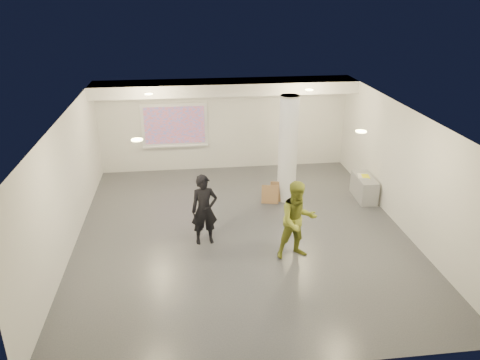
{
  "coord_description": "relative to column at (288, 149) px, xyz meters",
  "views": [
    {
      "loc": [
        -1.31,
        -10.1,
        5.7
      ],
      "look_at": [
        0.0,
        0.4,
        1.25
      ],
      "focal_mm": 35.0,
      "sensor_mm": 36.0,
      "label": 1
    }
  ],
  "objects": [
    {
      "name": "cardboard_front",
      "position": [
        -0.5,
        -0.2,
        -1.24
      ],
      "size": [
        0.51,
        0.29,
        0.51
      ],
      "primitive_type": "cube",
      "rotation": [
        -0.29,
        0.0,
        -0.21
      ],
      "color": "olive",
      "rests_on": "floor"
    },
    {
      "name": "cardboard_back",
      "position": [
        -0.21,
        -0.12,
        -1.21
      ],
      "size": [
        0.55,
        0.23,
        0.59
      ],
      "primitive_type": "cube",
      "rotation": [
        -0.11,
        0.0,
        -0.22
      ],
      "color": "olive",
      "rests_on": "floor"
    },
    {
      "name": "downlight_nw",
      "position": [
        -3.7,
        0.7,
        1.48
      ],
      "size": [
        0.22,
        0.22,
        0.02
      ],
      "primitive_type": "cylinder",
      "color": "#F9F192",
      "rests_on": "ceiling"
    },
    {
      "name": "papers_stack",
      "position": [
        2.17,
        -0.17,
        -0.83
      ],
      "size": [
        0.36,
        0.42,
        0.02
      ],
      "primitive_type": "cube",
      "rotation": [
        0.0,
        0.0,
        -0.26
      ],
      "color": "silver",
      "rests_on": "credenza"
    },
    {
      "name": "downlight_sw",
      "position": [
        -3.7,
        -3.3,
        1.48
      ],
      "size": [
        0.22,
        0.22,
        0.02
      ],
      "primitive_type": "cylinder",
      "color": "#F9F192",
      "rests_on": "ceiling"
    },
    {
      "name": "wall_right",
      "position": [
        2.5,
        -1.8,
        0.0
      ],
      "size": [
        0.01,
        9.0,
        3.0
      ],
      "primitive_type": "cube",
      "color": "silver",
      "rests_on": "floor"
    },
    {
      "name": "downlight_se",
      "position": [
        0.7,
        -3.3,
        1.48
      ],
      "size": [
        0.22,
        0.22,
        0.02
      ],
      "primitive_type": "cylinder",
      "color": "#F9F192",
      "rests_on": "ceiling"
    },
    {
      "name": "downlight_ne",
      "position": [
        0.7,
        0.7,
        1.48
      ],
      "size": [
        0.22,
        0.22,
        0.02
      ],
      "primitive_type": "cylinder",
      "color": "#F9F192",
      "rests_on": "ceiling"
    },
    {
      "name": "ceiling",
      "position": [
        -1.5,
        -1.8,
        1.5
      ],
      "size": [
        8.0,
        9.0,
        0.01
      ],
      "primitive_type": "cube",
      "color": "silver",
      "rests_on": "floor"
    },
    {
      "name": "floor",
      "position": [
        -1.5,
        -1.8,
        -1.5
      ],
      "size": [
        8.0,
        9.0,
        0.01
      ],
      "primitive_type": "cube",
      "color": "#3A3C41",
      "rests_on": "ground"
    },
    {
      "name": "projection_screen",
      "position": [
        -3.1,
        2.65,
        0.03
      ],
      "size": [
        2.1,
        0.13,
        1.42
      ],
      "color": "white",
      "rests_on": "wall_back"
    },
    {
      "name": "man",
      "position": [
        -0.43,
        -3.02,
        -0.59
      ],
      "size": [
        0.97,
        0.8,
        1.81
      ],
      "primitive_type": "imported",
      "rotation": [
        0.0,
        0.0,
        0.14
      ],
      "color": "olive",
      "rests_on": "floor"
    },
    {
      "name": "column",
      "position": [
        0.0,
        0.0,
        0.0
      ],
      "size": [
        0.52,
        0.52,
        3.0
      ],
      "primitive_type": "cylinder",
      "color": "white",
      "rests_on": "floor"
    },
    {
      "name": "wall_back",
      "position": [
        -1.5,
        2.7,
        0.0
      ],
      "size": [
        8.0,
        0.01,
        3.0
      ],
      "primitive_type": "cube",
      "color": "silver",
      "rests_on": "floor"
    },
    {
      "name": "credenza",
      "position": [
        2.22,
        -0.23,
        -1.17
      ],
      "size": [
        0.52,
        1.15,
        0.66
      ],
      "primitive_type": "cube",
      "rotation": [
        0.0,
        0.0,
        -0.05
      ],
      "color": "gray",
      "rests_on": "floor"
    },
    {
      "name": "wall_left",
      "position": [
        -5.5,
        -1.8,
        0.0
      ],
      "size": [
        0.01,
        9.0,
        3.0
      ],
      "primitive_type": "cube",
      "color": "silver",
      "rests_on": "floor"
    },
    {
      "name": "postit_pad",
      "position": [
        2.23,
        -0.21,
        -0.83
      ],
      "size": [
        0.25,
        0.31,
        0.03
      ],
      "primitive_type": "cube",
      "rotation": [
        0.0,
        0.0,
        -0.18
      ],
      "color": "#FCFF10",
      "rests_on": "credenza"
    },
    {
      "name": "wall_front",
      "position": [
        -1.5,
        -6.3,
        0.0
      ],
      "size": [
        8.0,
        0.01,
        3.0
      ],
      "primitive_type": "cube",
      "color": "silver",
      "rests_on": "floor"
    },
    {
      "name": "woman",
      "position": [
        -2.43,
        -2.14,
        -0.65
      ],
      "size": [
        0.67,
        0.48,
        1.7
      ],
      "primitive_type": "imported",
      "rotation": [
        0.0,
        0.0,
        0.12
      ],
      "color": "black",
      "rests_on": "floor"
    },
    {
      "name": "soffit_band",
      "position": [
        -1.5,
        2.15,
        1.32
      ],
      "size": [
        8.0,
        1.1,
        0.36
      ],
      "primitive_type": "cube",
      "color": "silver",
      "rests_on": "ceiling"
    }
  ]
}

